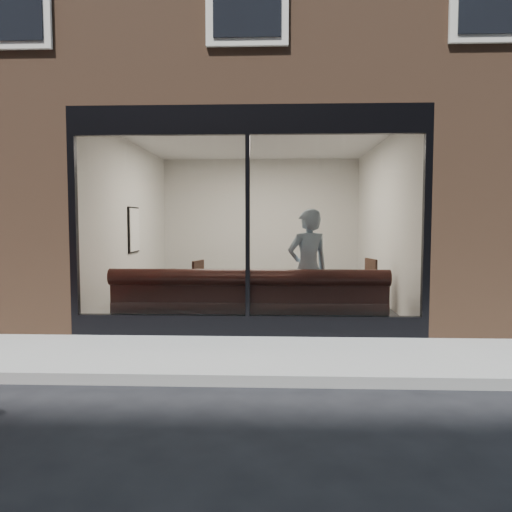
{
  "coord_description": "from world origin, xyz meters",
  "views": [
    {
      "loc": [
        0.39,
        -4.86,
        1.63
      ],
      "look_at": [
        0.1,
        2.4,
        1.11
      ],
      "focal_mm": 35.0,
      "sensor_mm": 36.0,
      "label": 1
    }
  ],
  "objects_px": {
    "banquette": "(249,315)",
    "person": "(308,269)",
    "cafe_chair_left": "(188,301)",
    "cafe_chair_right": "(360,298)",
    "cafe_table_right": "(364,277)",
    "cafe_table_left": "(161,271)"
  },
  "relations": [
    {
      "from": "banquette",
      "to": "person",
      "type": "distance_m",
      "value": 1.12
    },
    {
      "from": "cafe_chair_left",
      "to": "cafe_chair_right",
      "type": "bearing_deg",
      "value": -157.18
    },
    {
      "from": "person",
      "to": "cafe_chair_left",
      "type": "bearing_deg",
      "value": -49.12
    },
    {
      "from": "cafe_chair_right",
      "to": "cafe_table_right",
      "type": "bearing_deg",
      "value": 70.21
    },
    {
      "from": "banquette",
      "to": "cafe_chair_right",
      "type": "bearing_deg",
      "value": 39.55
    },
    {
      "from": "person",
      "to": "cafe_chair_left",
      "type": "xyz_separation_m",
      "value": [
        -1.99,
        0.96,
        -0.66
      ]
    },
    {
      "from": "person",
      "to": "cafe_table_left",
      "type": "height_order",
      "value": "person"
    },
    {
      "from": "person",
      "to": "cafe_table_right",
      "type": "bearing_deg",
      "value": 179.99
    },
    {
      "from": "cafe_table_right",
      "to": "cafe_chair_right",
      "type": "bearing_deg",
      "value": 83.15
    },
    {
      "from": "cafe_chair_left",
      "to": "cafe_chair_right",
      "type": "relative_size",
      "value": 0.9
    },
    {
      "from": "cafe_table_right",
      "to": "cafe_chair_right",
      "type": "height_order",
      "value": "cafe_table_right"
    },
    {
      "from": "cafe_table_right",
      "to": "cafe_chair_right",
      "type": "distance_m",
      "value": 1.1
    },
    {
      "from": "cafe_table_right",
      "to": "cafe_table_left",
      "type": "bearing_deg",
      "value": 168.01
    },
    {
      "from": "person",
      "to": "cafe_chair_left",
      "type": "distance_m",
      "value": 2.31
    },
    {
      "from": "cafe_table_right",
      "to": "cafe_chair_right",
      "type": "xyz_separation_m",
      "value": [
        0.12,
        0.98,
        -0.5
      ]
    },
    {
      "from": "banquette",
      "to": "cafe_table_left",
      "type": "xyz_separation_m",
      "value": [
        -1.63,
        1.32,
        0.52
      ]
    },
    {
      "from": "cafe_chair_left",
      "to": "cafe_table_left",
      "type": "bearing_deg",
      "value": -2.46
    },
    {
      "from": "cafe_chair_right",
      "to": "banquette",
      "type": "bearing_deg",
      "value": 26.61
    },
    {
      "from": "cafe_table_right",
      "to": "cafe_chair_left",
      "type": "xyz_separation_m",
      "value": [
        -2.9,
        0.56,
        -0.5
      ]
    },
    {
      "from": "cafe_table_right",
      "to": "cafe_chair_left",
      "type": "bearing_deg",
      "value": 169.0
    },
    {
      "from": "cafe_table_right",
      "to": "cafe_chair_left",
      "type": "distance_m",
      "value": 3.0
    },
    {
      "from": "person",
      "to": "cafe_table_left",
      "type": "bearing_deg",
      "value": -47.52
    }
  ]
}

